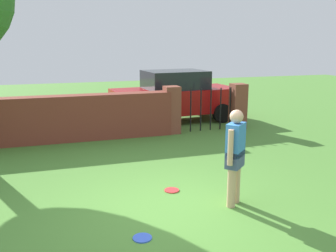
{
  "coord_description": "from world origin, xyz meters",
  "views": [
    {
      "loc": [
        -1.67,
        -5.37,
        2.69
      ],
      "look_at": [
        0.57,
        1.68,
        1.0
      ],
      "focal_mm": 39.95,
      "sensor_mm": 36.0,
      "label": 1
    }
  ],
  "objects_px": {
    "frisbee_blue": "(142,238)",
    "frisbee_red": "(172,190)",
    "car": "(175,96)",
    "person": "(235,153)"
  },
  "relations": [
    {
      "from": "car",
      "to": "frisbee_red",
      "type": "relative_size",
      "value": 16.01
    },
    {
      "from": "person",
      "to": "car",
      "type": "distance_m",
      "value": 6.8
    },
    {
      "from": "frisbee_red",
      "to": "person",
      "type": "bearing_deg",
      "value": -47.12
    },
    {
      "from": "person",
      "to": "frisbee_blue",
      "type": "height_order",
      "value": "person"
    },
    {
      "from": "frisbee_blue",
      "to": "frisbee_red",
      "type": "xyz_separation_m",
      "value": [
        0.92,
        1.5,
        0.0
      ]
    },
    {
      "from": "car",
      "to": "frisbee_red",
      "type": "distance_m",
      "value": 6.22
    },
    {
      "from": "person",
      "to": "frisbee_red",
      "type": "relative_size",
      "value": 6.0
    },
    {
      "from": "car",
      "to": "frisbee_blue",
      "type": "relative_size",
      "value": 16.01
    },
    {
      "from": "person",
      "to": "frisbee_red",
      "type": "bearing_deg",
      "value": 90.24
    },
    {
      "from": "frisbee_blue",
      "to": "frisbee_red",
      "type": "height_order",
      "value": "same"
    }
  ]
}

